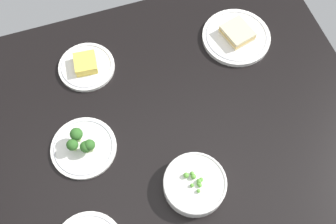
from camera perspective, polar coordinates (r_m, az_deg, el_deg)
dining_table at (r=122.61cm, az=-0.00°, el=-0.81°), size 120.13×91.30×4.00cm
plate_cheese at (r=130.52cm, az=-11.71°, el=6.54°), size 18.09×18.09×4.29cm
bowl_peas at (r=110.89cm, az=3.86°, el=-10.37°), size 17.55×17.55×5.86cm
plate_broccoli at (r=117.65cm, az=-12.19°, el=-4.86°), size 19.28×19.28×7.27cm
plate_sandwich at (r=136.23cm, az=9.86°, el=10.75°), size 22.82×22.82×4.77cm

